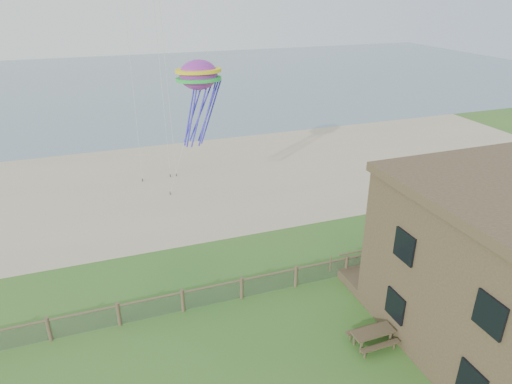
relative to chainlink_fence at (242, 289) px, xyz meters
The scene contains 6 objects.
sand_beach 16.01m from the chainlink_fence, 90.00° to the left, with size 72.00×20.00×0.02m, color tan.
ocean 60.00m from the chainlink_fence, 90.00° to the left, with size 160.00×68.00×0.02m, color slate.
chainlink_fence is the anchor object (origin of this frame).
motel_deck 13.04m from the chainlink_fence, ahead, with size 15.00×2.00×0.50m, color brown.
picnic_table 6.73m from the chainlink_fence, 48.95° to the right, with size 1.91×1.44×0.81m, color brown, non-canonical shape.
octopus_kite 13.06m from the chainlink_fence, 85.98° to the left, with size 2.97×2.09×6.10m, color #FF285B, non-canonical shape.
Camera 1 is at (-5.67, -12.08, 14.53)m, focal length 32.00 mm.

